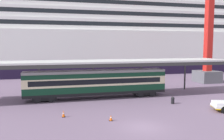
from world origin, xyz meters
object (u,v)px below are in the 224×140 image
traffic_cone_mid (111,118)px  traffic_cone_near (64,114)px  quay_bollard (173,100)px  dockside_crane (212,0)px  train_carriage (97,82)px  cruise_ship (97,32)px

traffic_cone_mid → traffic_cone_near: bearing=151.6°
quay_bollard → dockside_crane: bearing=42.4°
traffic_cone_near → dockside_crane: 39.60m
train_carriage → traffic_cone_near: train_carriage is taller
cruise_ship → traffic_cone_near: cruise_ship is taller
traffic_cone_near → dockside_crane: dockside_crane is taller
cruise_ship → dockside_crane: size_ratio=2.57×
cruise_ship → train_carriage: bearing=-101.1°
cruise_ship → quay_bollard: cruise_ship is taller
traffic_cone_near → traffic_cone_mid: 5.26m
train_carriage → dockside_crane: size_ratio=0.38×
traffic_cone_mid → dockside_crane: (26.57, 20.38, 16.66)m
train_carriage → traffic_cone_near: 10.28m
quay_bollard → train_carriage: bearing=145.9°
train_carriage → quay_bollard: train_carriage is taller
traffic_cone_near → quay_bollard: (14.34, 2.48, 0.16)m
traffic_cone_near → quay_bollard: size_ratio=0.76×
train_carriage → dockside_crane: 31.17m
cruise_ship → dockside_crane: dockside_crane is taller
train_carriage → traffic_cone_near: (-5.29, -8.60, -1.94)m
train_carriage → cruise_ship: bearing=78.9°
train_carriage → traffic_cone_near: bearing=-121.6°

